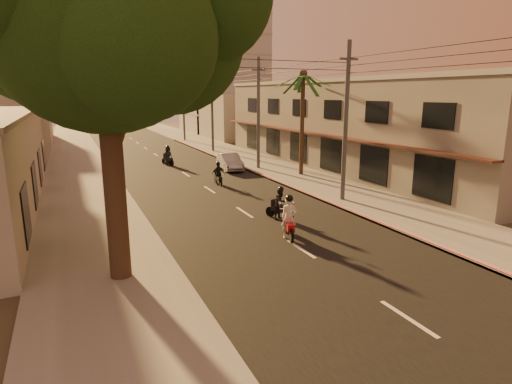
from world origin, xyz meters
The scene contains 17 objects.
ground centered at (0.00, 0.00, 0.00)m, with size 160.00×160.00×0.00m, color #383023.
road centered at (0.00, 20.00, 0.01)m, with size 10.00×140.00×0.02m, color black.
sidewalk_right centered at (7.50, 20.00, 0.06)m, with size 5.00×140.00×0.12m, color slate.
sidewalk_left centered at (-7.50, 20.00, 0.06)m, with size 5.00×140.00×0.12m, color slate.
curb_stripe centered at (5.10, 15.00, 0.10)m, with size 0.20×60.00×0.20m, color #AE1912.
shophouse_row centered at (13.95, 18.00, 3.65)m, with size 8.80×34.20×7.30m.
distant_tower centered at (16.00, 56.00, 14.00)m, with size 12.10×12.10×28.00m.
broadleaf_tree centered at (-6.61, 2.14, 8.48)m, with size 9.60×8.70×12.10m.
palm_tree centered at (8.00, 16.00, 7.15)m, with size 5.00×5.00×8.20m.
utility_poles centered at (6.20, 20.00, 6.54)m, with size 1.20×48.26×9.00m.
filler_right centered at (14.00, 45.00, 3.00)m, with size 8.00×14.00×6.00m, color #A4A194.
filler_left_far centered at (-14.00, 52.00, 3.50)m, with size 8.00×14.00×7.00m, color #A4A194.
scooter_red centered at (0.21, 3.44, 0.87)m, with size 1.02×1.92×1.95m.
scooter_mid_a centered at (1.20, 6.17, 0.77)m, with size 1.24×1.59×1.69m.
scooter_mid_b centered at (1.05, 15.26, 0.73)m, with size 0.93×1.66×1.63m.
scooter_far_a centered at (-0.25, 25.05, 0.80)m, with size 1.15×1.72×1.76m.
parked_car centered at (3.89, 20.60, 0.67)m, with size 1.88×4.22×1.35m, color #94969B.
Camera 1 is at (-8.29, -12.19, 6.14)m, focal length 30.00 mm.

